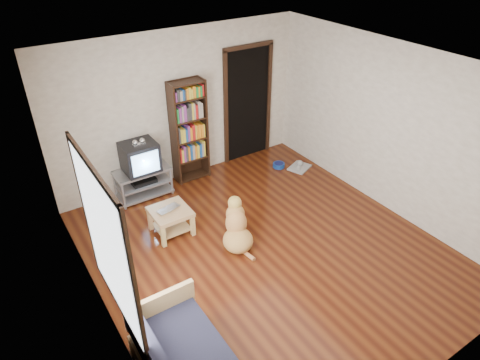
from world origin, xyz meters
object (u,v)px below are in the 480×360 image
laptop (171,210)px  tv_stand (143,182)px  dog (237,228)px  grey_rag (299,167)px  coffee_table (171,217)px  dog_bowl (279,165)px  crt_tv (139,156)px  bookshelf (189,126)px

laptop → tv_stand: tv_stand is taller
dog → grey_rag: bearing=28.0°
coffee_table → tv_stand: bearing=87.7°
laptop → dog_bowl: size_ratio=1.57×
grey_rag → laptop: bearing=-171.3°
crt_tv → dog: 2.07m
tv_stand → bookshelf: bookshelf is taller
dog → tv_stand: bearing=108.7°
bookshelf → coffee_table: bearing=-128.7°
grey_rag → dog: bearing=-152.0°
grey_rag → coffee_table: (-2.82, -0.40, 0.27)m
laptop → dog: 1.00m
grey_rag → bookshelf: size_ratio=0.22×
laptop → dog: bearing=-59.7°
tv_stand → bookshelf: bearing=5.6°
laptop → crt_tv: 1.24m
grey_rag → dog: (-2.14, -1.14, 0.24)m
tv_stand → dog: (0.64, -1.88, -0.02)m
crt_tv → bookshelf: bearing=4.3°
grey_rag → tv_stand: (-2.78, 0.75, 0.25)m
coffee_table → dog_bowl: bearing=14.5°
dog_bowl → bookshelf: 1.90m
tv_stand → coffee_table: bearing=-92.3°
dog_bowl → crt_tv: 2.63m
laptop → grey_rag: (2.82, 0.43, -0.40)m
grey_rag → crt_tv: (-2.78, 0.77, 0.73)m
coffee_table → dog: dog is taller
laptop → grey_rag: 2.89m
dog_bowl → crt_tv: bearing=168.2°
grey_rag → bookshelf: bookshelf is taller
laptop → coffee_table: 0.14m
laptop → coffee_table: bearing=76.3°
laptop → tv_stand: 1.19m
bookshelf → laptop: bearing=-128.1°
grey_rag → tv_stand: 2.89m
dog → laptop: bearing=134.1°
laptop → dog_bowl: bearing=1.4°
dog → bookshelf: bearing=81.0°
bookshelf → coffee_table: bookshelf is taller
grey_rag → dog_bowl: bearing=140.2°
crt_tv → bookshelf: size_ratio=0.32×
crt_tv → bookshelf: (0.95, 0.07, 0.26)m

